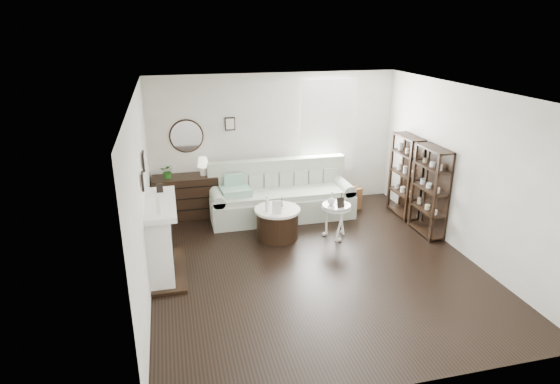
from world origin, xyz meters
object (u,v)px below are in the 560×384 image
object	(u,v)px
dresser	(186,196)
drum_table	(277,223)
pedestal_table	(336,207)
sofa	(281,198)

from	to	relation	value
dresser	drum_table	world-z (taller)	dresser
pedestal_table	drum_table	bearing A→B (deg)	168.41
sofa	drum_table	xyz separation A→B (m)	(-0.30, -1.01, -0.07)
dresser	pedestal_table	xyz separation A→B (m)	(2.51, -1.60, 0.15)
sofa	dresser	world-z (taller)	sofa
drum_table	pedestal_table	size ratio (longest dim) A/B	1.30
sofa	pedestal_table	size ratio (longest dim) A/B	4.47
dresser	pedestal_table	bearing A→B (deg)	-32.45
sofa	pedestal_table	distance (m)	1.42
drum_table	pedestal_table	world-z (taller)	pedestal_table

